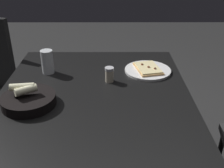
# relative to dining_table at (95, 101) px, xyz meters

# --- Properties ---
(dining_table) EXTENTS (1.13, 0.99, 0.73)m
(dining_table) POSITION_rel_dining_table_xyz_m (0.00, 0.00, 0.00)
(dining_table) COLOR black
(dining_table) RESTS_ON ground
(pizza_plate) EXTENTS (0.27, 0.27, 0.04)m
(pizza_plate) POSITION_rel_dining_table_xyz_m (0.24, -0.31, 0.07)
(pizza_plate) COLOR silver
(pizza_plate) RESTS_ON dining_table
(bread_basket) EXTENTS (0.26, 0.26, 0.11)m
(bread_basket) POSITION_rel_dining_table_xyz_m (-0.12, 0.30, 0.09)
(bread_basket) COLOR black
(bread_basket) RESTS_ON dining_table
(beer_glass) EXTENTS (0.07, 0.07, 0.14)m
(beer_glass) POSITION_rel_dining_table_xyz_m (0.23, 0.28, 0.12)
(beer_glass) COLOR silver
(beer_glass) RESTS_ON dining_table
(pepper_shaker) EXTENTS (0.05, 0.05, 0.08)m
(pepper_shaker) POSITION_rel_dining_table_xyz_m (0.12, -0.08, 0.10)
(pepper_shaker) COLOR #BFB299
(pepper_shaker) RESTS_ON dining_table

